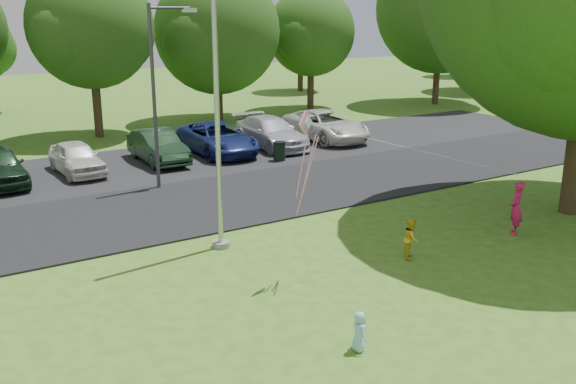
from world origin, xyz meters
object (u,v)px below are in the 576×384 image
flagpole (217,98)px  woman (516,208)px  trash_can (279,152)px  child_blue (359,331)px  street_lamp (160,80)px  kite (313,143)px  child_yellow (411,239)px

flagpole → woman: 9.28m
flagpole → woman: flagpole is taller
trash_can → child_blue: 16.20m
street_lamp → kite: size_ratio=0.91×
flagpole → woman: (7.82, -3.69, -3.37)m
street_lamp → woman: bearing=-59.8°
child_yellow → child_blue: (-4.22, -3.08, -0.13)m
child_yellow → trash_can: bearing=33.9°
child_yellow → child_blue: child_yellow is taller
flagpole → child_yellow: bearing=-41.3°
child_yellow → child_blue: 5.23m
flagpole → street_lamp: flagpole is taller
child_yellow → child_blue: size_ratio=1.33×
trash_can → child_blue: bearing=-116.2°
trash_can → kite: (-5.86, -11.03, 2.95)m
woman → child_yellow: 3.91m
street_lamp → child_blue: size_ratio=8.05×
woman → child_blue: woman is taller
child_blue → flagpole: bearing=7.4°
flagpole → street_lamp: size_ratio=1.51×
street_lamp → woman: street_lamp is taller
flagpole → child_yellow: size_ratio=9.17×
trash_can → woman: woman is taller
trash_can → woman: (0.96, -11.69, 0.36)m
flagpole → trash_can: 11.17m
child_yellow → kite: bearing=130.1°
child_yellow → woman: bearing=-45.2°
flagpole → trash_can: (6.86, 8.00, -3.72)m
flagpole → trash_can: size_ratio=11.33×
street_lamp → child_yellow: size_ratio=6.08×
trash_can → child_yellow: size_ratio=0.81×
flagpole → street_lamp: bearing=81.0°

